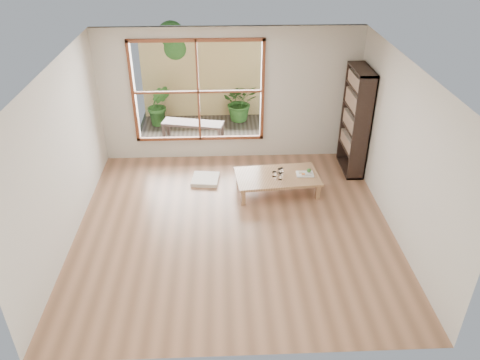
% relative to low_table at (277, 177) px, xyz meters
% --- Properties ---
extents(ground, '(5.00, 5.00, 0.00)m').
position_rel_low_table_xyz_m(ground, '(-0.80, -1.04, -0.28)').
color(ground, '#A77453').
rests_on(ground, ground).
extents(low_table, '(1.53, 0.95, 0.32)m').
position_rel_low_table_xyz_m(low_table, '(0.00, 0.00, 0.00)').
color(low_table, tan).
rests_on(low_table, ground).
extents(floor_cushion, '(0.54, 0.54, 0.07)m').
position_rel_low_table_xyz_m(floor_cushion, '(-1.29, 0.41, -0.25)').
color(floor_cushion, white).
rests_on(floor_cushion, ground).
extents(bookshelf, '(0.32, 0.90, 2.00)m').
position_rel_low_table_xyz_m(bookshelf, '(1.52, 0.77, 0.72)').
color(bookshelf, black).
rests_on(bookshelf, ground).
extents(glass_tall, '(0.07, 0.07, 0.12)m').
position_rel_low_table_xyz_m(glass_tall, '(0.03, -0.13, 0.10)').
color(glass_tall, silver).
rests_on(glass_tall, low_table).
extents(glass_mid, '(0.07, 0.07, 0.10)m').
position_rel_low_table_xyz_m(glass_mid, '(0.04, 0.06, 0.09)').
color(glass_mid, silver).
rests_on(glass_mid, low_table).
extents(glass_short, '(0.07, 0.07, 0.09)m').
position_rel_low_table_xyz_m(glass_short, '(0.09, 0.11, 0.08)').
color(glass_short, silver).
rests_on(glass_short, low_table).
extents(glass_small, '(0.07, 0.07, 0.09)m').
position_rel_low_table_xyz_m(glass_small, '(-0.06, -0.02, 0.08)').
color(glass_small, silver).
rests_on(glass_small, low_table).
extents(food_tray, '(0.31, 0.22, 0.10)m').
position_rel_low_table_xyz_m(food_tray, '(0.51, 0.03, 0.06)').
color(food_tray, white).
rests_on(food_tray, low_table).
extents(deck, '(2.80, 2.00, 0.05)m').
position_rel_low_table_xyz_m(deck, '(-1.40, 2.52, -0.28)').
color(deck, '#3C352B').
rests_on(deck, ground).
extents(garden_bench, '(1.36, 0.66, 0.41)m').
position_rel_low_table_xyz_m(garden_bench, '(-1.59, 2.14, 0.10)').
color(garden_bench, black).
rests_on(garden_bench, deck).
extents(bamboo_fence, '(2.80, 0.06, 1.80)m').
position_rel_low_table_xyz_m(bamboo_fence, '(-1.40, 3.52, 0.62)').
color(bamboo_fence, tan).
rests_on(bamboo_fence, ground).
extents(shrub_right, '(0.88, 0.78, 0.90)m').
position_rel_low_table_xyz_m(shrub_right, '(-0.52, 3.19, 0.19)').
color(shrub_right, '#2A551F').
rests_on(shrub_right, deck).
extents(shrub_left, '(0.53, 0.43, 0.97)m').
position_rel_low_table_xyz_m(shrub_left, '(-2.39, 2.98, 0.23)').
color(shrub_left, '#2A551F').
rests_on(shrub_left, deck).
extents(garden_tree, '(1.04, 0.85, 2.22)m').
position_rel_low_table_xyz_m(garden_tree, '(-2.08, 3.82, 1.34)').
color(garden_tree, '#4C3D2D').
rests_on(garden_tree, ground).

